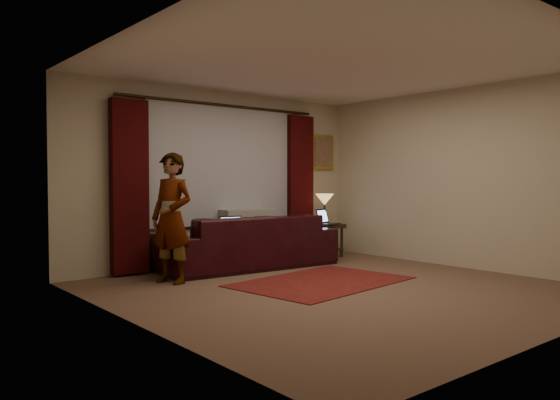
{
  "coord_description": "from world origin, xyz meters",
  "views": [
    {
      "loc": [
        -4.53,
        -4.44,
        1.27
      ],
      "look_at": [
        0.1,
        1.2,
        1.0
      ],
      "focal_mm": 35.0,
      "sensor_mm": 36.0,
      "label": 1
    }
  ],
  "objects_px": {
    "person": "(172,218)",
    "end_table": "(326,240)",
    "sofa": "(247,231)",
    "tiffany_lamp": "(325,209)",
    "laptop_sofa": "(233,225)",
    "laptop_table": "(329,217)"
  },
  "relations": [
    {
      "from": "person",
      "to": "end_table",
      "type": "bearing_deg",
      "value": 77.3
    },
    {
      "from": "sofa",
      "to": "tiffany_lamp",
      "type": "distance_m",
      "value": 1.69
    },
    {
      "from": "laptop_sofa",
      "to": "laptop_table",
      "type": "bearing_deg",
      "value": 21.23
    },
    {
      "from": "sofa",
      "to": "laptop_table",
      "type": "distance_m",
      "value": 1.61
    },
    {
      "from": "end_table",
      "to": "tiffany_lamp",
      "type": "distance_m",
      "value": 0.52
    },
    {
      "from": "person",
      "to": "sofa",
      "type": "bearing_deg",
      "value": 83.89
    },
    {
      "from": "sofa",
      "to": "laptop_sofa",
      "type": "distance_m",
      "value": 0.45
    },
    {
      "from": "sofa",
      "to": "laptop_table",
      "type": "relative_size",
      "value": 6.86
    },
    {
      "from": "end_table",
      "to": "laptop_table",
      "type": "distance_m",
      "value": 0.42
    },
    {
      "from": "sofa",
      "to": "end_table",
      "type": "xyz_separation_m",
      "value": [
        1.65,
        0.06,
        -0.25
      ]
    },
    {
      "from": "person",
      "to": "laptop_table",
      "type": "bearing_deg",
      "value": 75.22
    },
    {
      "from": "laptop_sofa",
      "to": "tiffany_lamp",
      "type": "bearing_deg",
      "value": 26.04
    },
    {
      "from": "laptop_sofa",
      "to": "person",
      "type": "xyz_separation_m",
      "value": [
        -1.03,
        -0.17,
        0.16
      ]
    },
    {
      "from": "laptop_sofa",
      "to": "end_table",
      "type": "bearing_deg",
      "value": 24.41
    },
    {
      "from": "laptop_table",
      "to": "person",
      "type": "distance_m",
      "value": 3.03
    },
    {
      "from": "end_table",
      "to": "person",
      "type": "bearing_deg",
      "value": -172.02
    },
    {
      "from": "laptop_table",
      "to": "person",
      "type": "height_order",
      "value": "person"
    },
    {
      "from": "end_table",
      "to": "laptop_table",
      "type": "relative_size",
      "value": 1.43
    },
    {
      "from": "tiffany_lamp",
      "to": "laptop_table",
      "type": "relative_size",
      "value": 1.3
    },
    {
      "from": "person",
      "to": "laptop_sofa",
      "type": "bearing_deg",
      "value": 78.44
    },
    {
      "from": "laptop_sofa",
      "to": "person",
      "type": "bearing_deg",
      "value": -153.87
    },
    {
      "from": "sofa",
      "to": "laptop_sofa",
      "type": "xyz_separation_m",
      "value": [
        -0.38,
        -0.2,
        0.12
      ]
    }
  ]
}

